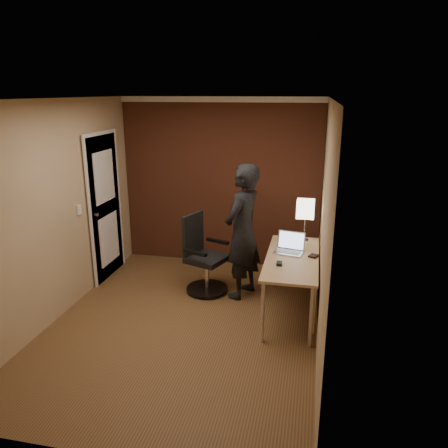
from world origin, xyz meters
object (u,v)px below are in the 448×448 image
at_px(desk, 298,268).
at_px(desk_lamp, 305,209).
at_px(laptop, 290,246).
at_px(wallet, 314,256).
at_px(person, 243,232).
at_px(mouse, 279,264).
at_px(office_chair, 203,259).

height_order(desk, desk_lamp, desk_lamp).
relative_size(laptop, wallet, 3.40).
bearing_deg(laptop, wallet, -23.26).
relative_size(desk, wallet, 13.64).
bearing_deg(laptop, person, 161.18).
bearing_deg(person, laptop, 91.39).
distance_m(desk_lamp, mouse, 1.00).
distance_m(mouse, office_chair, 1.29).
bearing_deg(person, mouse, 58.74).
relative_size(desk, laptop, 4.02).
relative_size(desk_lamp, office_chair, 0.52).
distance_m(desk, office_chair, 1.33).
bearing_deg(mouse, person, 127.05).
height_order(desk_lamp, laptop, desk_lamp).
bearing_deg(mouse, office_chair, 145.68).
distance_m(laptop, person, 0.65).
bearing_deg(office_chair, mouse, -32.83).
bearing_deg(person, desk_lamp, 126.86).
distance_m(desk_lamp, office_chair, 1.48).
xyz_separation_m(desk, office_chair, (-1.26, 0.40, -0.15)).
distance_m(desk, person, 0.86).
bearing_deg(mouse, desk_lamp, 73.60).
bearing_deg(office_chair, desk_lamp, 9.01).
distance_m(mouse, person, 0.85).
distance_m(desk_lamp, laptop, 0.58).
xyz_separation_m(desk_lamp, laptop, (-0.15, -0.43, -0.35)).
relative_size(desk_lamp, laptop, 1.43).
bearing_deg(desk, laptop, 123.58).
relative_size(desk, desk_lamp, 2.80).
xyz_separation_m(mouse, wallet, (0.37, 0.33, -0.01)).
distance_m(wallet, office_chair, 1.49).
xyz_separation_m(mouse, office_chair, (-1.06, 0.68, -0.29)).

